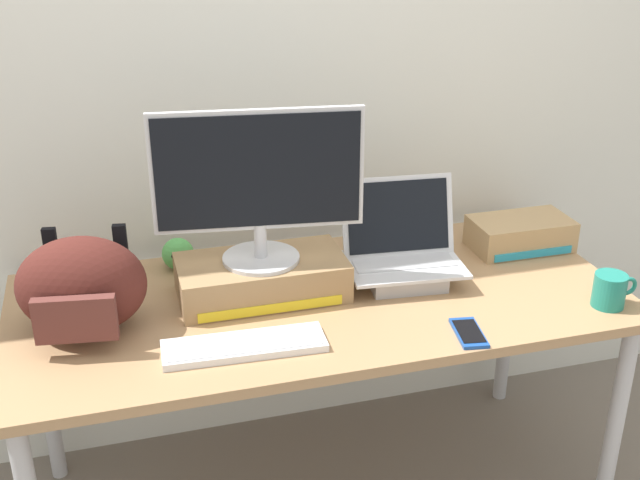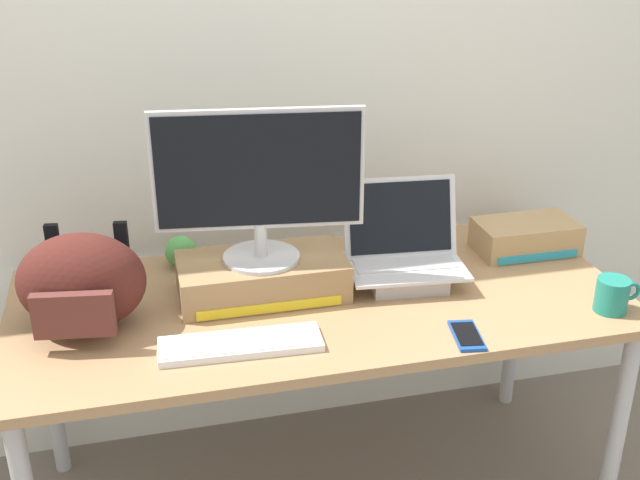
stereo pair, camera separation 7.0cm
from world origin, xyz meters
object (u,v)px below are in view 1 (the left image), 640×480
(open_laptop, at_px, (403,261))
(cell_phone, at_px, (469,333))
(toner_box_yellow, at_px, (262,278))
(plush_toy, at_px, (178,254))
(coffee_mug, at_px, (610,290))
(toner_box_cyan, at_px, (520,234))
(external_keyboard, at_px, (244,345))
(messenger_backpack, at_px, (82,286))
(desktop_monitor, at_px, (259,183))

(open_laptop, relative_size, cell_phone, 2.31)
(toner_box_yellow, distance_m, plush_toy, 0.32)
(coffee_mug, xyz_separation_m, toner_box_cyan, (-0.05, 0.42, 0.00))
(open_laptop, distance_m, toner_box_cyan, 0.47)
(external_keyboard, bearing_deg, toner_box_cyan, 23.31)
(plush_toy, xyz_separation_m, toner_box_cyan, (1.09, -0.15, 0.00))
(coffee_mug, bearing_deg, plush_toy, 153.40)
(cell_phone, relative_size, plush_toy, 1.60)
(open_laptop, xyz_separation_m, coffee_mug, (0.50, -0.31, -0.01))
(toner_box_yellow, relative_size, open_laptop, 1.31)
(messenger_backpack, bearing_deg, open_laptop, 11.77)
(open_laptop, bearing_deg, plush_toy, 163.29)
(open_laptop, distance_m, cell_phone, 0.36)
(messenger_backpack, bearing_deg, external_keyboard, -19.90)
(external_keyboard, bearing_deg, toner_box_yellow, 71.82)
(toner_box_yellow, height_order, plush_toy, toner_box_yellow)
(open_laptop, bearing_deg, cell_phone, -76.16)
(open_laptop, relative_size, messenger_backpack, 0.99)
(external_keyboard, height_order, messenger_backpack, messenger_backpack)
(plush_toy, bearing_deg, open_laptop, -21.98)
(toner_box_cyan, bearing_deg, plush_toy, 172.21)
(toner_box_yellow, height_order, toner_box_cyan, toner_box_yellow)
(external_keyboard, bearing_deg, desktop_monitor, 71.78)
(messenger_backpack, height_order, plush_toy, messenger_backpack)
(external_keyboard, relative_size, messenger_backpack, 1.15)
(messenger_backpack, relative_size, coffee_mug, 2.75)
(open_laptop, xyz_separation_m, external_keyboard, (-0.53, -0.26, -0.05))
(coffee_mug, bearing_deg, cell_phone, -175.10)
(external_keyboard, relative_size, plush_toy, 4.30)
(cell_phone, distance_m, plush_toy, 0.92)
(open_laptop, height_order, external_keyboard, open_laptop)
(coffee_mug, height_order, plush_toy, plush_toy)
(external_keyboard, relative_size, cell_phone, 2.69)
(cell_phone, bearing_deg, plush_toy, 147.76)
(desktop_monitor, bearing_deg, messenger_backpack, -164.78)
(desktop_monitor, height_order, toner_box_cyan, desktop_monitor)
(coffee_mug, height_order, toner_box_cyan, toner_box_cyan)
(desktop_monitor, height_order, cell_phone, desktop_monitor)
(toner_box_yellow, relative_size, desktop_monitor, 0.83)
(plush_toy, bearing_deg, desktop_monitor, -48.94)
(open_laptop, height_order, messenger_backpack, open_laptop)
(cell_phone, bearing_deg, toner_box_cyan, 58.15)
(external_keyboard, bearing_deg, open_laptop, 28.87)
(desktop_monitor, relative_size, open_laptop, 1.59)
(external_keyboard, relative_size, coffee_mug, 3.17)
(toner_box_cyan, bearing_deg, desktop_monitor, -173.87)
(messenger_backpack, height_order, toner_box_cyan, messenger_backpack)
(coffee_mug, distance_m, plush_toy, 1.28)
(desktop_monitor, xyz_separation_m, external_keyboard, (-0.11, -0.28, -0.33))
(toner_box_yellow, xyz_separation_m, toner_box_cyan, (0.88, 0.09, -0.01))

